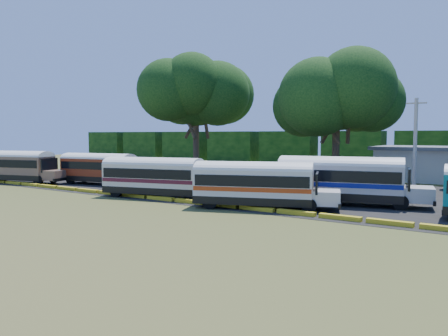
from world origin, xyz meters
The scene contains 13 objects.
ground centered at (0.00, 0.00, 0.00)m, with size 160.00×160.00×0.00m, color #37511B.
asphalt_strip centered at (1.00, 12.00, 0.01)m, with size 64.00×24.00×0.02m, color black.
curb centered at (0.00, 1.00, 0.15)m, with size 53.70×0.45×0.30m.
treeline_backdrop centered at (0.00, 48.00, 3.00)m, with size 130.00×4.00×6.00m.
bus_beige centered at (-23.72, 2.05, 2.06)m, with size 11.24×5.34×3.59m.
bus_red centered at (-14.63, 6.08, 1.94)m, with size 10.55×4.20×3.38m.
bus_cream_west centered at (-2.96, 2.02, 1.95)m, with size 10.79×5.02×3.44m.
bus_cream_east centered at (2.57, 6.24, 1.74)m, with size 9.54×5.61×3.08m.
bus_white_red centered at (7.01, 1.84, 1.94)m, with size 10.68×5.89×3.43m.
bus_white_blue centered at (11.67, 7.07, 2.09)m, with size 11.59×5.04×3.70m.
tree_west centered at (-12.32, 20.21, 10.89)m, with size 12.08×12.08×15.36m.
tree_center centered at (6.03, 21.67, 9.84)m, with size 11.11×11.11×13.95m.
utility_pole centered at (15.73, 12.90, 4.29)m, with size 1.60×0.30×8.36m.
Camera 1 is at (22.32, -25.76, 5.37)m, focal length 35.00 mm.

